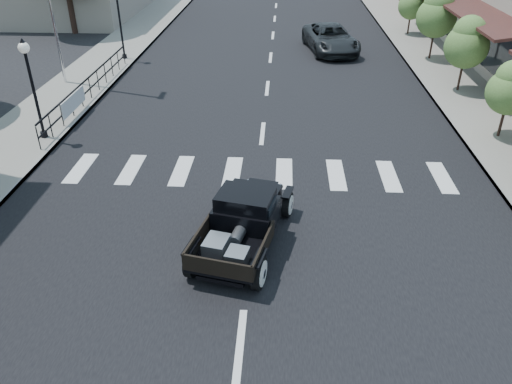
{
  "coord_description": "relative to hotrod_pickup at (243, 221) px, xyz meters",
  "views": [
    {
      "loc": [
        0.67,
        -9.59,
        7.35
      ],
      "look_at": [
        0.08,
        1.16,
        1.0
      ],
      "focal_mm": 35.0,
      "sensor_mm": 36.0,
      "label": 1
    }
  ],
  "objects": [
    {
      "name": "ground",
      "position": [
        0.17,
        -0.3,
        -0.7
      ],
      "size": [
        120.0,
        120.0,
        0.0
      ],
      "primitive_type": "plane",
      "color": "black",
      "rests_on": "ground"
    },
    {
      "name": "road",
      "position": [
        0.17,
        14.7,
        -0.69
      ],
      "size": [
        14.0,
        80.0,
        0.02
      ],
      "primitive_type": "cube",
      "color": "black",
      "rests_on": "ground"
    },
    {
      "name": "road_markings",
      "position": [
        0.17,
        9.7,
        -0.7
      ],
      "size": [
        12.0,
        60.0,
        0.06
      ],
      "primitive_type": null,
      "color": "silver",
      "rests_on": "ground"
    },
    {
      "name": "sidewalk_left",
      "position": [
        -8.33,
        14.7,
        -0.62
      ],
      "size": [
        3.0,
        80.0,
        0.15
      ],
      "primitive_type": "cube",
      "color": "gray",
      "rests_on": "ground"
    },
    {
      "name": "sidewalk_right",
      "position": [
        8.67,
        14.7,
        -0.62
      ],
      "size": [
        3.0,
        80.0,
        0.15
      ],
      "primitive_type": "cube",
      "color": "gray",
      "rests_on": "ground"
    },
    {
      "name": "railing",
      "position": [
        -7.13,
        9.7,
        -0.05
      ],
      "size": [
        0.08,
        10.0,
        1.0
      ],
      "primitive_type": null,
      "color": "black",
      "rests_on": "sidewalk_left"
    },
    {
      "name": "banner",
      "position": [
        -7.05,
        7.7,
        -0.25
      ],
      "size": [
        0.04,
        2.2,
        0.6
      ],
      "primitive_type": null,
      "color": "silver",
      "rests_on": "sidewalk_left"
    },
    {
      "name": "lamp_post_b",
      "position": [
        -7.43,
        5.7,
        1.15
      ],
      "size": [
        0.36,
        0.36,
        3.4
      ],
      "primitive_type": null,
      "color": "black",
      "rests_on": "sidewalk_left"
    },
    {
      "name": "lamp_post_c",
      "position": [
        -7.43,
        15.7,
        1.15
      ],
      "size": [
        0.36,
        0.36,
        3.4
      ],
      "primitive_type": null,
      "color": "black",
      "rests_on": "sidewalk_left"
    },
    {
      "name": "small_tree_b",
      "position": [
        8.47,
        6.67,
        0.73
      ],
      "size": [
        1.54,
        1.54,
        2.56
      ],
      "primitive_type": null,
      "color": "#4D7234",
      "rests_on": "sidewalk_right"
    },
    {
      "name": "small_tree_c",
      "position": [
        8.47,
        11.54,
        0.96
      ],
      "size": [
        1.81,
        1.81,
        3.02
      ],
      "primitive_type": null,
      "color": "#4D7234",
      "rests_on": "sidewalk_right"
    },
    {
      "name": "small_tree_d",
      "position": [
        8.47,
        16.55,
        1.11
      ],
      "size": [
        1.98,
        1.98,
        3.31
      ],
      "primitive_type": null,
      "color": "#4D7234",
      "rests_on": "sidewalk_right"
    },
    {
      "name": "small_tree_e",
      "position": [
        8.47,
        22.02,
        0.77
      ],
      "size": [
        1.59,
        1.59,
        2.64
      ],
      "primitive_type": null,
      "color": "#4D7234",
      "rests_on": "sidewalk_right"
    },
    {
      "name": "hotrod_pickup",
      "position": [
        0.0,
        0.0,
        0.0
      ],
      "size": [
        2.72,
        4.34,
        1.4
      ],
      "primitive_type": null,
      "rotation": [
        0.0,
        0.0,
        -0.22
      ],
      "color": "black",
      "rests_on": "ground"
    },
    {
      "name": "second_car",
      "position": [
        3.42,
        18.16,
        0.01
      ],
      "size": [
        3.19,
        5.41,
        1.41
      ],
      "primitive_type": "imported",
      "rotation": [
        0.0,
        0.0,
        0.17
      ],
      "color": "black",
      "rests_on": "ground"
    }
  ]
}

